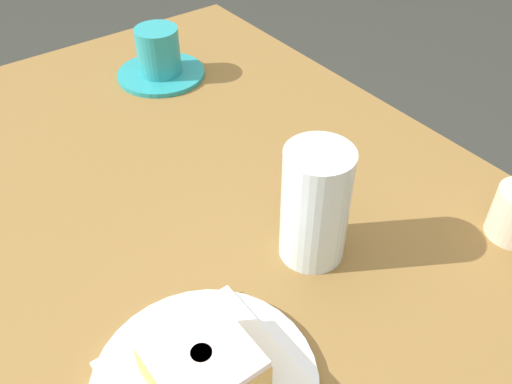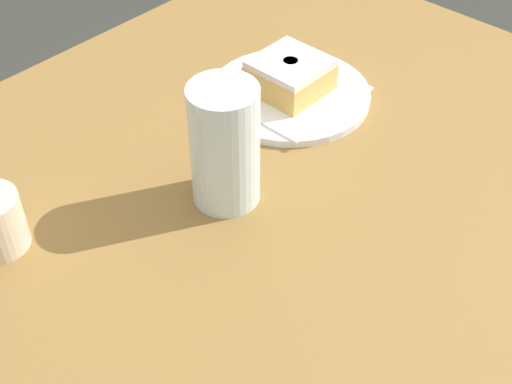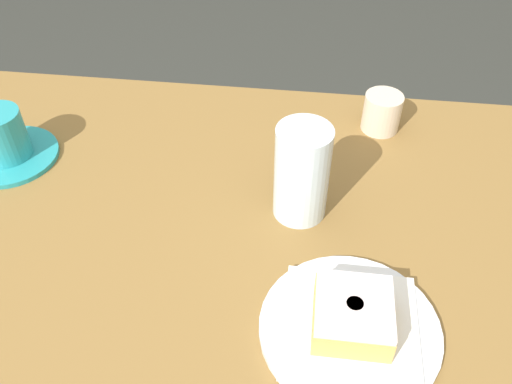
% 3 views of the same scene
% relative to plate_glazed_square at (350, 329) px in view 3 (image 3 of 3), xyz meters
% --- Properties ---
extents(table, '(1.02, 0.83, 0.77)m').
position_rel_plate_glazed_square_xyz_m(table, '(-0.21, 0.07, -0.08)').
color(table, olive).
rests_on(table, ground_plane).
extents(plate_glazed_square, '(0.21, 0.21, 0.01)m').
position_rel_plate_glazed_square_xyz_m(plate_glazed_square, '(0.00, 0.00, 0.00)').
color(plate_glazed_square, silver).
rests_on(plate_glazed_square, table).
extents(napkin_glazed_square, '(0.15, 0.15, 0.00)m').
position_rel_plate_glazed_square_xyz_m(napkin_glazed_square, '(0.00, 0.00, 0.01)').
color(napkin_glazed_square, white).
rests_on(napkin_glazed_square, plate_glazed_square).
extents(donut_glazed_square, '(0.09, 0.09, 0.04)m').
position_rel_plate_glazed_square_xyz_m(donut_glazed_square, '(-0.00, 0.00, 0.03)').
color(donut_glazed_square, tan).
rests_on(donut_glazed_square, napkin_glazed_square).
extents(water_glass, '(0.07, 0.07, 0.14)m').
position_rel_plate_glazed_square_xyz_m(water_glass, '(-0.07, 0.19, 0.06)').
color(water_glass, silver).
rests_on(water_glass, table).
extents(coffee_cup, '(0.15, 0.15, 0.08)m').
position_rel_plate_glazed_square_xyz_m(coffee_cup, '(-0.52, 0.25, 0.03)').
color(coffee_cup, teal).
rests_on(coffee_cup, table).
extents(sugar_jar, '(0.06, 0.06, 0.06)m').
position_rel_plate_glazed_square_xyz_m(sugar_jar, '(0.05, 0.39, 0.03)').
color(sugar_jar, beige).
rests_on(sugar_jar, table).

